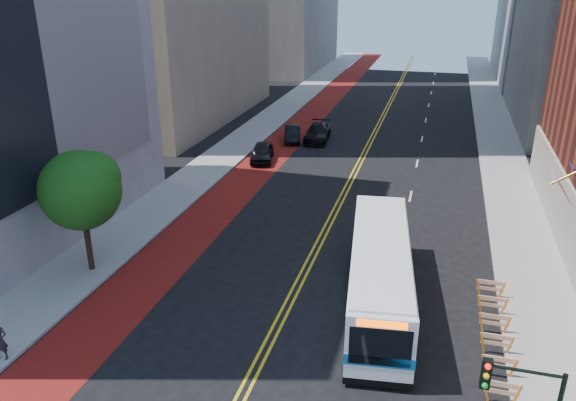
% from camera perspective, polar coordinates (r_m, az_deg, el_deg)
% --- Properties ---
extents(ground, '(160.00, 160.00, 0.00)m').
position_cam_1_polar(ground, '(23.88, -3.75, -17.49)').
color(ground, black).
rests_on(ground, ground).
extents(sidewalk_left, '(4.00, 140.00, 0.15)m').
position_cam_1_polar(sidewalk_left, '(52.93, -5.50, 5.37)').
color(sidewalk_left, gray).
rests_on(sidewalk_left, ground).
extents(sidewalk_right, '(4.00, 140.00, 0.15)m').
position_cam_1_polar(sidewalk_right, '(49.98, 21.23, 2.93)').
color(sidewalk_right, gray).
rests_on(sidewalk_right, ground).
extents(bus_lane_paint, '(3.60, 140.00, 0.01)m').
position_cam_1_polar(bus_lane_paint, '(51.73, -1.44, 4.99)').
color(bus_lane_paint, '#5E140D').
rests_on(bus_lane_paint, ground).
extents(center_line_inner, '(0.14, 140.00, 0.01)m').
position_cam_1_polar(center_line_inner, '(50.10, 7.29, 4.24)').
color(center_line_inner, gold).
rests_on(center_line_inner, ground).
extents(center_line_outer, '(0.14, 140.00, 0.01)m').
position_cam_1_polar(center_line_outer, '(50.06, 7.70, 4.20)').
color(center_line_outer, gold).
rests_on(center_line_outer, ground).
extents(lane_dashes, '(0.14, 98.20, 0.01)m').
position_cam_1_polar(lane_dashes, '(57.37, 13.45, 6.11)').
color(lane_dashes, silver).
rests_on(lane_dashes, ground).
extents(construction_barriers, '(1.42, 10.91, 1.00)m').
position_cam_1_polar(construction_barriers, '(25.51, 20.54, -14.23)').
color(construction_barriers, orange).
rests_on(construction_barriers, ground).
extents(street_tree, '(4.20, 4.20, 6.70)m').
position_cam_1_polar(street_tree, '(30.98, -20.24, 1.28)').
color(street_tree, black).
rests_on(street_tree, sidewalk_left).
extents(transit_bus, '(4.23, 12.74, 3.44)m').
position_cam_1_polar(transit_bus, '(27.70, 9.29, -7.17)').
color(transit_bus, silver).
rests_on(transit_bus, ground).
extents(car_a, '(2.72, 4.78, 1.53)m').
position_cam_1_polar(car_a, '(48.99, -2.66, 4.92)').
color(car_a, black).
rests_on(car_a, ground).
extents(car_b, '(2.55, 4.61, 1.44)m').
position_cam_1_polar(car_b, '(55.01, 0.47, 6.82)').
color(car_b, black).
rests_on(car_b, ground).
extents(car_c, '(2.61, 5.54, 1.56)m').
position_cam_1_polar(car_c, '(55.17, 3.01, 6.90)').
color(car_c, black).
rests_on(car_c, ground).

